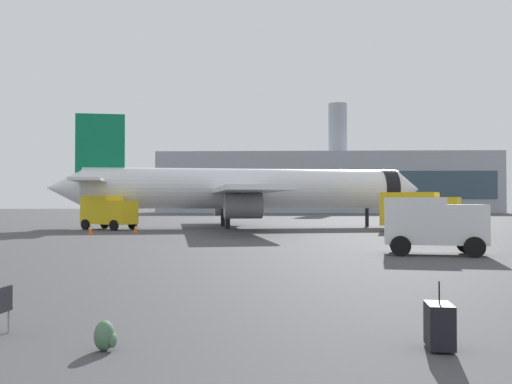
{
  "coord_description": "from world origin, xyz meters",
  "views": [
    {
      "loc": [
        0.08,
        -3.72,
        2.37
      ],
      "look_at": [
        -1.08,
        28.96,
        3.0
      ],
      "focal_mm": 38.41,
      "sensor_mm": 36.0,
      "label": 1
    }
  ],
  "objects_px": {
    "cargo_van": "(433,223)",
    "rolling_suitcase": "(439,325)",
    "airplane_at_gate": "(244,189)",
    "traveller_backpack": "(105,336)",
    "safety_cone_mid": "(136,228)",
    "service_truck": "(109,211)",
    "fuel_truck": "(419,210)",
    "safety_cone_near": "(91,229)"
  },
  "relations": [
    {
      "from": "airplane_at_gate",
      "to": "fuel_truck",
      "type": "distance_m",
      "value": 16.45
    },
    {
      "from": "service_truck",
      "to": "safety_cone_near",
      "type": "distance_m",
      "value": 7.61
    },
    {
      "from": "service_truck",
      "to": "cargo_van",
      "type": "height_order",
      "value": "service_truck"
    },
    {
      "from": "airplane_at_gate",
      "to": "safety_cone_mid",
      "type": "relative_size",
      "value": 52.54
    },
    {
      "from": "cargo_van",
      "to": "traveller_backpack",
      "type": "xyz_separation_m",
      "value": [
        -9.88,
        -16.44,
        -1.22
      ]
    },
    {
      "from": "service_truck",
      "to": "rolling_suitcase",
      "type": "distance_m",
      "value": 42.28
    },
    {
      "from": "cargo_van",
      "to": "traveller_backpack",
      "type": "height_order",
      "value": "cargo_van"
    },
    {
      "from": "service_truck",
      "to": "rolling_suitcase",
      "type": "xyz_separation_m",
      "value": [
        17.28,
        -38.57,
        -1.22
      ]
    },
    {
      "from": "fuel_truck",
      "to": "traveller_backpack",
      "type": "height_order",
      "value": "fuel_truck"
    },
    {
      "from": "fuel_truck",
      "to": "safety_cone_near",
      "type": "height_order",
      "value": "fuel_truck"
    },
    {
      "from": "airplane_at_gate",
      "to": "service_truck",
      "type": "height_order",
      "value": "airplane_at_gate"
    },
    {
      "from": "airplane_at_gate",
      "to": "fuel_truck",
      "type": "bearing_deg",
      "value": -26.38
    },
    {
      "from": "cargo_van",
      "to": "traveller_backpack",
      "type": "bearing_deg",
      "value": -121.0
    },
    {
      "from": "rolling_suitcase",
      "to": "safety_cone_near",
      "type": "bearing_deg",
      "value": 117.68
    },
    {
      "from": "cargo_van",
      "to": "rolling_suitcase",
      "type": "bearing_deg",
      "value": -105.58
    },
    {
      "from": "rolling_suitcase",
      "to": "traveller_backpack",
      "type": "distance_m",
      "value": 5.37
    },
    {
      "from": "airplane_at_gate",
      "to": "safety_cone_mid",
      "type": "bearing_deg",
      "value": -130.63
    },
    {
      "from": "rolling_suitcase",
      "to": "traveller_backpack",
      "type": "relative_size",
      "value": 2.29
    },
    {
      "from": "airplane_at_gate",
      "to": "cargo_van",
      "type": "height_order",
      "value": "airplane_at_gate"
    },
    {
      "from": "fuel_truck",
      "to": "safety_cone_mid",
      "type": "height_order",
      "value": "fuel_truck"
    },
    {
      "from": "cargo_van",
      "to": "safety_cone_near",
      "type": "distance_m",
      "value": 25.65
    },
    {
      "from": "fuel_truck",
      "to": "airplane_at_gate",
      "type": "bearing_deg",
      "value": 153.62
    },
    {
      "from": "service_truck",
      "to": "traveller_backpack",
      "type": "distance_m",
      "value": 40.62
    },
    {
      "from": "safety_cone_mid",
      "to": "rolling_suitcase",
      "type": "distance_m",
      "value": 36.36
    },
    {
      "from": "safety_cone_near",
      "to": "traveller_backpack",
      "type": "distance_m",
      "value": 33.23
    },
    {
      "from": "safety_cone_mid",
      "to": "cargo_van",
      "type": "bearing_deg",
      "value": -44.03
    },
    {
      "from": "fuel_truck",
      "to": "rolling_suitcase",
      "type": "bearing_deg",
      "value": -104.12
    },
    {
      "from": "safety_cone_near",
      "to": "traveller_backpack",
      "type": "bearing_deg",
      "value": -70.74
    },
    {
      "from": "service_truck",
      "to": "traveller_backpack",
      "type": "xyz_separation_m",
      "value": [
        11.92,
        -38.81,
        -1.37
      ]
    },
    {
      "from": "airplane_at_gate",
      "to": "traveller_backpack",
      "type": "distance_m",
      "value": 43.37
    },
    {
      "from": "fuel_truck",
      "to": "service_truck",
      "type": "bearing_deg",
      "value": 173.85
    },
    {
      "from": "airplane_at_gate",
      "to": "traveller_backpack",
      "type": "bearing_deg",
      "value": -89.62
    },
    {
      "from": "rolling_suitcase",
      "to": "safety_cone_mid",
      "type": "bearing_deg",
      "value": 111.98
    },
    {
      "from": "cargo_van",
      "to": "safety_cone_mid",
      "type": "distance_m",
      "value": 25.23
    },
    {
      "from": "safety_cone_near",
      "to": "airplane_at_gate",
      "type": "bearing_deg",
      "value": 48.04
    },
    {
      "from": "fuel_truck",
      "to": "safety_cone_mid",
      "type": "xyz_separation_m",
      "value": [
        -22.59,
        -2.02,
        -1.44
      ]
    },
    {
      "from": "service_truck",
      "to": "airplane_at_gate",
      "type": "bearing_deg",
      "value": 20.84
    },
    {
      "from": "safety_cone_mid",
      "to": "airplane_at_gate",
      "type": "bearing_deg",
      "value": 49.37
    },
    {
      "from": "cargo_van",
      "to": "safety_cone_near",
      "type": "height_order",
      "value": "cargo_van"
    },
    {
      "from": "safety_cone_near",
      "to": "safety_cone_mid",
      "type": "relative_size",
      "value": 1.12
    },
    {
      "from": "cargo_van",
      "to": "rolling_suitcase",
      "type": "relative_size",
      "value": 4.26
    },
    {
      "from": "service_truck",
      "to": "fuel_truck",
      "type": "relative_size",
      "value": 0.82
    }
  ]
}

